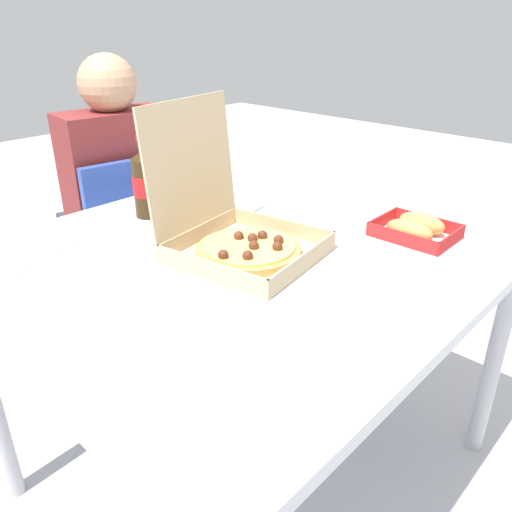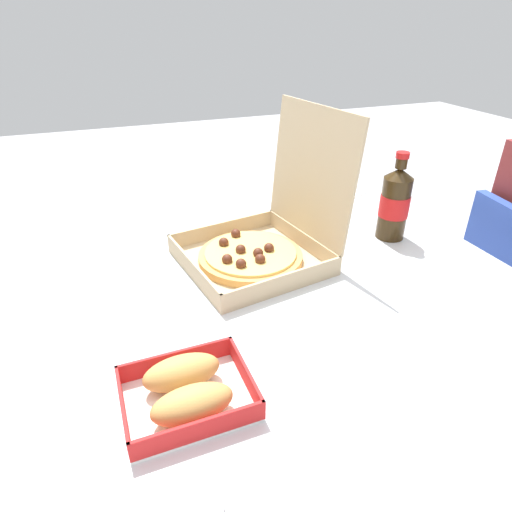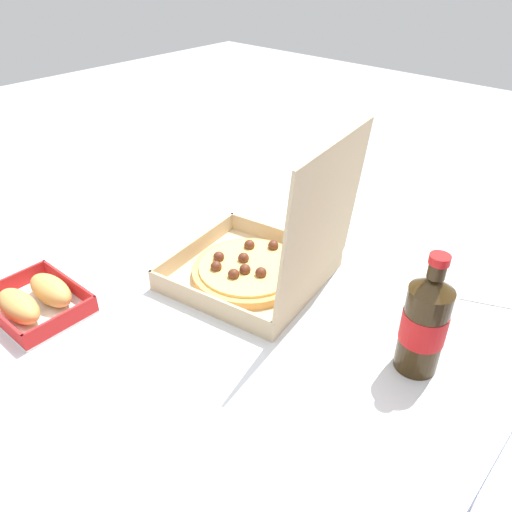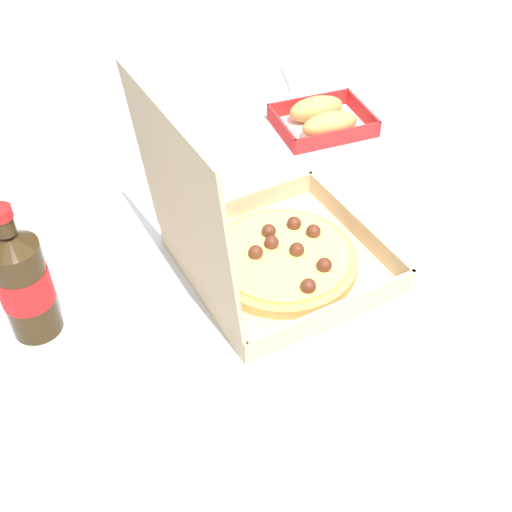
{
  "view_description": "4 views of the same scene",
  "coord_description": "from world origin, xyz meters",
  "px_view_note": "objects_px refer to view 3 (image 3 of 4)",
  "views": [
    {
      "loc": [
        -0.83,
        -0.78,
        1.26
      ],
      "look_at": [
        -0.07,
        -0.07,
        0.77
      ],
      "focal_mm": 35.8,
      "sensor_mm": 36.0,
      "label": 1
    },
    {
      "loc": [
        0.76,
        -0.33,
        1.27
      ],
      "look_at": [
        -0.06,
        -0.02,
        0.77
      ],
      "focal_mm": 30.28,
      "sensor_mm": 36.0,
      "label": 2
    },
    {
      "loc": [
        0.58,
        0.56,
        1.38
      ],
      "look_at": [
        -0.06,
        -0.02,
        0.81
      ],
      "focal_mm": 35.17,
      "sensor_mm": 36.0,
      "label": 3
    },
    {
      "loc": [
        -0.76,
        0.26,
        1.48
      ],
      "look_at": [
        -0.04,
        0.0,
        0.77
      ],
      "focal_mm": 45.57,
      "sensor_mm": 36.0,
      "label": 4
    }
  ],
  "objects_px": {
    "bread_side_box": "(36,300)",
    "cola_bottle": "(424,323)",
    "paper_menu": "(496,277)",
    "pizza_box_open": "(261,262)"
  },
  "relations": [
    {
      "from": "pizza_box_open",
      "to": "paper_menu",
      "type": "height_order",
      "value": "pizza_box_open"
    },
    {
      "from": "bread_side_box",
      "to": "cola_bottle",
      "type": "xyz_separation_m",
      "value": [
        -0.36,
        0.62,
        0.07
      ]
    },
    {
      "from": "bread_side_box",
      "to": "paper_menu",
      "type": "distance_m",
      "value": 0.95
    },
    {
      "from": "cola_bottle",
      "to": "pizza_box_open",
      "type": "bearing_deg",
      "value": -91.0
    },
    {
      "from": "cola_bottle",
      "to": "bread_side_box",
      "type": "bearing_deg",
      "value": -59.92
    },
    {
      "from": "pizza_box_open",
      "to": "bread_side_box",
      "type": "distance_m",
      "value": 0.45
    },
    {
      "from": "pizza_box_open",
      "to": "paper_menu",
      "type": "bearing_deg",
      "value": 133.51
    },
    {
      "from": "paper_menu",
      "to": "bread_side_box",
      "type": "bearing_deg",
      "value": -64.28
    },
    {
      "from": "bread_side_box",
      "to": "cola_bottle",
      "type": "height_order",
      "value": "cola_bottle"
    },
    {
      "from": "bread_side_box",
      "to": "paper_menu",
      "type": "bearing_deg",
      "value": 138.63
    }
  ]
}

